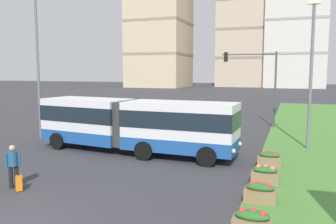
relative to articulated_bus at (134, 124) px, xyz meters
name	(u,v)px	position (x,y,z in m)	size (l,w,h in m)	color
articulated_bus	(134,124)	(0.00, 0.00, 0.00)	(12.00, 3.54, 3.00)	white
car_black_sedan	(145,110)	(-5.59, 14.23, -0.90)	(4.54, 2.32, 1.58)	black
pedestrian_crossing	(13,163)	(-1.93, -7.16, -0.65)	(0.46, 0.42, 1.74)	black
rolling_suitcase	(19,183)	(-1.48, -7.36, -1.34)	(0.42, 0.43, 0.97)	orange
flower_planter_0	(252,222)	(7.49, -8.13, -1.23)	(1.10, 0.56, 0.74)	#937051
flower_planter_1	(260,192)	(7.49, -5.59, -1.23)	(1.10, 0.56, 0.74)	#937051
flower_planter_2	(265,174)	(7.49, -3.33, -1.23)	(1.10, 0.56, 0.74)	#937051
flower_planter_3	(269,159)	(7.49, -0.57, -1.23)	(1.10, 0.56, 0.74)	#937051
traffic_light_far_right	(257,75)	(5.64, 11.87, 2.66)	(4.47, 0.28, 6.24)	#474C51
streetlight_left	(38,61)	(-8.05, 1.76, 3.70)	(0.70, 0.28, 9.82)	slate
streetlight_median	(311,69)	(9.39, 4.08, 3.10)	(0.70, 0.28, 8.63)	slate
apartment_tower_west	(159,8)	(-29.55, 80.45, 21.67)	(16.31, 17.11, 46.61)	beige
apartment_tower_westcentre	(248,4)	(-5.28, 93.20, 23.41)	(16.91, 16.99, 50.09)	#C6B299
apartment_tower_centre	(297,7)	(8.69, 91.47, 21.42)	(16.50, 17.75, 46.11)	silver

